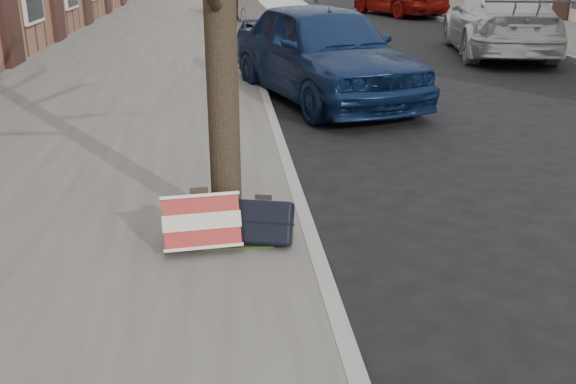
{
  "coord_description": "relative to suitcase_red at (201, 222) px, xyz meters",
  "views": [
    {
      "loc": [
        -1.93,
        -3.8,
        2.3
      ],
      "look_at": [
        -1.46,
        0.8,
        0.57
      ],
      "focal_mm": 40.0,
      "sensor_mm": 36.0,
      "label": 1
    }
  ],
  "objects": [
    {
      "name": "far_sidewalk",
      "position": [
        9.93,
        14.2,
        -0.29
      ],
      "size": [
        4.0,
        70.0,
        0.12
      ],
      "primitive_type": "cube",
      "color": "slate",
      "rests_on": "ground"
    },
    {
      "name": "near_sidewalk",
      "position": [
        -1.57,
        14.2,
        -0.29
      ],
      "size": [
        5.0,
        70.0,
        0.12
      ],
      "primitive_type": "cube",
      "color": "slate",
      "rests_on": "ground"
    },
    {
      "name": "suitcase_navy",
      "position": [
        0.47,
        0.04,
        -0.03
      ],
      "size": [
        0.55,
        0.4,
        0.39
      ],
      "primitive_type": "cube",
      "rotation": [
        -0.42,
        0.0,
        -0.25
      ],
      "color": "black",
      "rests_on": "near_sidewalk"
    },
    {
      "name": "car_near_mid",
      "position": [
        1.84,
        15.7,
        0.3
      ],
      "size": [
        2.16,
        4.14,
        1.3
      ],
      "primitive_type": "imported",
      "rotation": [
        0.0,
        0.0,
        0.21
      ],
      "color": "#B5B8BC",
      "rests_on": "ground"
    },
    {
      "name": "suitcase_red",
      "position": [
        0.0,
        0.0,
        0.0
      ],
      "size": [
        0.62,
        0.38,
        0.45
      ],
      "primitive_type": "cube",
      "rotation": [
        -0.42,
        0.0,
        0.11
      ],
      "color": "maroon",
      "rests_on": "near_sidewalk"
    },
    {
      "name": "car_far_front",
      "position": [
        6.7,
        10.26,
        0.4
      ],
      "size": [
        3.05,
        5.43,
        1.49
      ],
      "primitive_type": "imported",
      "rotation": [
        0.0,
        0.0,
        2.94
      ],
      "color": "#ACB0B4",
      "rests_on": "ground"
    },
    {
      "name": "dirt_patch",
      "position": [
        0.13,
        0.4,
        -0.22
      ],
      "size": [
        0.85,
        0.85,
        0.02
      ],
      "primitive_type": "cube",
      "color": "black",
      "rests_on": "near_sidewalk"
    },
    {
      "name": "ground",
      "position": [
        2.13,
        -0.8,
        -0.35
      ],
      "size": [
        120.0,
        120.0,
        0.0
      ],
      "primitive_type": "plane",
      "color": "black",
      "rests_on": "ground"
    },
    {
      "name": "car_near_front",
      "position": [
        1.84,
        5.84,
        0.44
      ],
      "size": [
        3.07,
        4.97,
        1.58
      ],
      "primitive_type": "imported",
      "rotation": [
        0.0,
        0.0,
        0.28
      ],
      "color": "#0E2046",
      "rests_on": "ground"
    }
  ]
}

